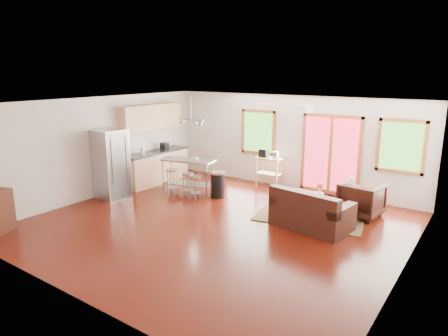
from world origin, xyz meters
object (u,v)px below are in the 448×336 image
Objects in this scene: loveseat at (310,213)px; ottoman at (303,199)px; armchair at (362,198)px; refrigerator at (111,164)px; island at (188,170)px; rug at (312,214)px; kitchen_cart at (269,162)px; coffee_table at (332,204)px.

loveseat is 1.38m from ottoman.
armchair is 6.21m from refrigerator.
armchair is at bearing 26.15° from refrigerator.
island is at bearing -179.15° from loveseat.
ottoman is 4.96m from refrigerator.
armchair is at bearing 31.69° from rug.
armchair is 2.99m from kitchen_cart.
armchair is at bearing -16.03° from kitchen_cart.
island is 1.39× the size of kitchen_cart.
refrigerator is (-4.80, -1.75, 0.88)m from rug.
kitchen_cart reaches higher than loveseat.
ottoman is at bearing 12.94° from armchair.
loveseat is at bearing 15.20° from refrigerator.
loveseat is 1.46× the size of coffee_table.
coffee_table is 2.21× the size of ottoman.
island is (-4.44, -0.83, 0.19)m from armchair.
island is at bearing -167.52° from ottoman.
island is (-3.08, -0.68, 0.45)m from ottoman.
armchair is at bearing 50.56° from coffee_table.
kitchen_cart is (-2.20, 2.15, 0.41)m from loveseat.
ottoman is at bearing -32.63° from kitchen_cart.
loveseat is 1.12× the size of island.
armchair is (0.94, 0.58, 0.43)m from rug.
coffee_table is (0.46, -0.00, 0.34)m from rug.
coffee_table is 2.79m from kitchen_cart.
armchair is 0.49× the size of refrigerator.
kitchen_cart is at bearing -9.19° from armchair.
island reaches higher than rug.
loveseat is at bearing -59.88° from ottoman.
refrigerator is at bearing -130.83° from island.
refrigerator is (-4.39, -2.19, 0.72)m from ottoman.
rug is 1.31× the size of refrigerator.
island reaches higher than armchair.
island is at bearing -133.67° from kitchen_cart.
refrigerator is at bearing -161.58° from coffee_table.
coffee_table is 5.57m from refrigerator.
loveseat is 3.10m from kitchen_cart.
rug is at bearing 4.03° from island.
refrigerator reaches higher than kitchen_cart.
kitchen_cart is (-1.92, 1.40, 0.74)m from rug.
kitchen_cart is at bearing 144.05° from loveseat.
rug is 2.00× the size of coffee_table.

